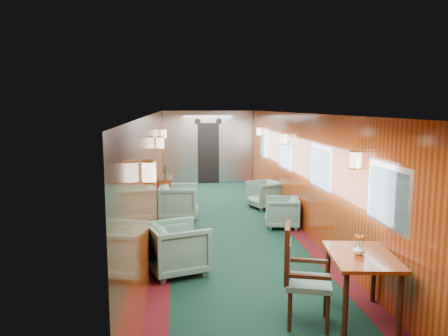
# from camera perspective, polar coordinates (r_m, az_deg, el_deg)

# --- Properties ---
(room) EXTENTS (12.00, 12.10, 2.40)m
(room) POSITION_cam_1_polar(r_m,az_deg,el_deg) (8.60, 0.93, 2.04)
(room) COLOR black
(room) RESTS_ON ground
(bulkhead) EXTENTS (2.98, 0.17, 2.39)m
(bulkhead) POSITION_cam_1_polar(r_m,az_deg,el_deg) (14.50, -2.08, 2.71)
(bulkhead) COLOR #A9ACB0
(bulkhead) RESTS_ON ground
(windows_right) EXTENTS (0.02, 8.60, 0.80)m
(windows_right) POSITION_cam_1_polar(r_m,az_deg,el_deg) (9.18, 9.98, 1.13)
(windows_right) COLOR #A9ACB0
(windows_right) RESTS_ON ground
(wall_sconces) EXTENTS (2.97, 7.97, 0.25)m
(wall_sconces) POSITION_cam_1_polar(r_m,az_deg,el_deg) (9.15, 0.48, 3.37)
(wall_sconces) COLOR beige
(wall_sconces) RESTS_ON ground
(dining_table) EXTENTS (0.88, 1.15, 0.80)m
(dining_table) POSITION_cam_1_polar(r_m,az_deg,el_deg) (5.56, 17.56, -11.99)
(dining_table) COLOR maroon
(dining_table) RESTS_ON ground
(side_chair) EXTENTS (0.65, 0.67, 1.19)m
(side_chair) POSITION_cam_1_polar(r_m,az_deg,el_deg) (5.28, 9.79, -13.09)
(side_chair) COLOR #204B45
(side_chair) RESTS_ON ground
(credenza) EXTENTS (0.30, 0.96, 1.14)m
(credenza) POSITION_cam_1_polar(r_m,az_deg,el_deg) (10.60, -7.63, -3.42)
(credenza) COLOR maroon
(credenza) RESTS_ON ground
(flower_vase) EXTENTS (0.16, 0.16, 0.13)m
(flower_vase) POSITION_cam_1_polar(r_m,az_deg,el_deg) (5.48, 17.23, -10.13)
(flower_vase) COLOR white
(flower_vase) RESTS_ON dining_table
(armchair_left_near) EXTENTS (1.07, 1.06, 0.78)m
(armchair_left_near) POSITION_cam_1_polar(r_m,az_deg,el_deg) (6.82, -6.07, -10.35)
(armchair_left_near) COLOR #204B45
(armchair_left_near) RESTS_ON ground
(armchair_left_far) EXTENTS (0.93, 0.90, 0.79)m
(armchair_left_far) POSITION_cam_1_polar(r_m,az_deg,el_deg) (9.94, -5.91, -4.43)
(armchair_left_far) COLOR #204B45
(armchair_left_far) RESTS_ON ground
(armchair_right_near) EXTENTS (0.81, 0.80, 0.64)m
(armchair_right_near) POSITION_cam_1_polar(r_m,az_deg,el_deg) (9.33, 7.57, -5.77)
(armchair_right_near) COLOR #204B45
(armchair_right_near) RESTS_ON ground
(armchair_right_far) EXTENTS (0.94, 0.93, 0.68)m
(armchair_right_far) POSITION_cam_1_polar(r_m,az_deg,el_deg) (11.04, 5.33, -3.46)
(armchair_right_far) COLOR #204B45
(armchair_right_far) RESTS_ON ground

